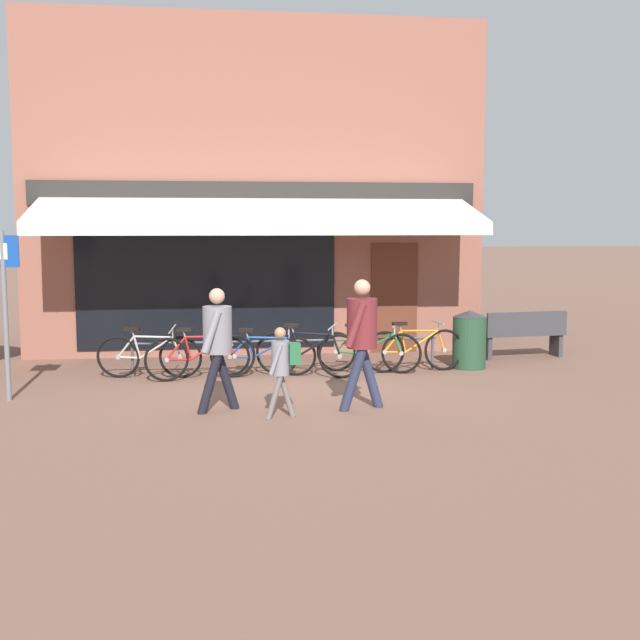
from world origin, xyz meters
name	(u,v)px	position (x,y,z in m)	size (l,w,h in m)	color
ground_plane	(290,381)	(0.00, 0.00, 0.00)	(160.00, 160.00, 0.00)	brown
shop_front	(253,191)	(-0.33, 4.12, 3.14)	(8.69, 4.79, 6.30)	#8E5647
bike_rack_rail	(286,344)	(0.00, 0.63, 0.49)	(5.08, 0.04, 0.57)	#47494F
bicycle_silver	(149,355)	(-2.22, 0.52, 0.37)	(1.70, 0.57, 0.86)	black
bicycle_red	(201,356)	(-1.40, 0.30, 0.38)	(1.76, 0.52, 0.84)	black
bicycle_blue	(263,355)	(-0.40, 0.46, 0.35)	(1.73, 0.52, 0.81)	black
bicycle_black	(308,353)	(0.32, 0.28, 0.39)	(1.69, 0.83, 0.88)	black
bicycle_green	(368,351)	(1.37, 0.58, 0.36)	(1.71, 0.68, 0.82)	black
bicycle_orange	(414,349)	(2.14, 0.53, 0.38)	(1.76, 0.52, 0.84)	black
pedestrian_adult	(362,331)	(0.75, -2.07, 1.05)	(0.64, 0.60, 1.75)	#282D47
pedestrian_child	(283,361)	(-0.33, -2.43, 0.74)	(0.45, 0.36, 1.18)	slate
pedestrian_second_adult	(218,337)	(-1.14, -1.94, 0.99)	(0.56, 0.64, 1.65)	black
litter_bin	(469,339)	(3.17, 0.74, 0.50)	(0.58, 0.58, 1.00)	#23472D
parking_sign	(4,297)	(-4.05, -0.90, 1.45)	(0.44, 0.07, 2.37)	slate
park_bench	(523,333)	(4.50, 1.63, 0.46)	(1.64, 0.63, 0.87)	#38383D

